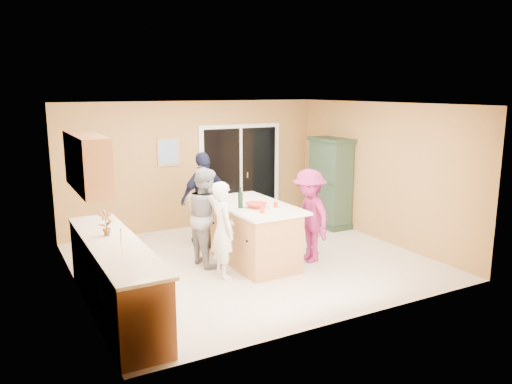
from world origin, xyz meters
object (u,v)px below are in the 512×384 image
woman_white (223,230)px  woman_magenta (309,216)px  kitchen_island (253,235)px  green_hutch (330,184)px  woman_navy (204,198)px  woman_grey (206,216)px

woman_white → woman_magenta: (1.56, -0.03, 0.03)m
kitchen_island → woman_magenta: 0.98m
kitchen_island → green_hutch: size_ratio=1.03×
green_hutch → woman_navy: bearing=176.7°
woman_grey → woman_magenta: size_ratio=1.03×
green_hutch → woman_white: size_ratio=1.25×
green_hutch → woman_magenta: (-1.63, -1.62, -0.13)m
woman_magenta → woman_navy: bearing=-146.1°
kitchen_island → woman_white: woman_white is taller
woman_grey → woman_navy: 1.15m
green_hutch → woman_white: 3.57m
green_hutch → woman_white: bearing=-153.5°
woman_navy → woman_magenta: size_ratio=1.10×
woman_grey → woman_navy: woman_navy is taller
green_hutch → woman_navy: (-2.76, 0.16, -0.05)m
kitchen_island → woman_navy: bearing=99.4°
woman_white → woman_magenta: bearing=-89.4°
woman_navy → woman_magenta: (1.13, -1.78, -0.08)m
green_hutch → woman_navy: size_ratio=1.08×
kitchen_island → woman_navy: size_ratio=1.12×
woman_grey → woman_navy: (0.42, 1.07, 0.05)m
woman_white → woman_navy: size_ratio=0.87×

